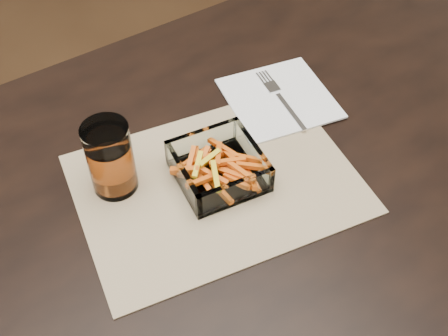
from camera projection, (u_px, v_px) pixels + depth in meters
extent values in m
cube|color=black|center=(231.00, 185.00, 0.94)|extent=(1.60, 0.90, 0.03)
cylinder|color=black|center=(357.00, 84.00, 1.69)|extent=(0.06, 0.06, 0.72)
cube|color=tan|center=(217.00, 184.00, 0.92)|extent=(0.50, 0.40, 0.00)
cube|color=white|center=(219.00, 175.00, 0.93)|extent=(0.15, 0.15, 0.01)
cube|color=white|center=(203.00, 141.00, 0.95)|extent=(0.13, 0.03, 0.05)
cube|color=white|center=(236.00, 193.00, 0.88)|extent=(0.13, 0.03, 0.05)
cube|color=white|center=(183.00, 179.00, 0.89)|extent=(0.03, 0.13, 0.05)
cube|color=white|center=(253.00, 154.00, 0.93)|extent=(0.03, 0.13, 0.05)
cylinder|color=white|center=(110.00, 158.00, 0.87)|extent=(0.07, 0.07, 0.13)
cylinder|color=#AC4A18|center=(112.00, 164.00, 0.88)|extent=(0.06, 0.06, 0.08)
cube|color=white|center=(279.00, 98.00, 1.06)|extent=(0.22, 0.22, 0.00)
cube|color=silver|center=(291.00, 112.00, 1.03)|extent=(0.03, 0.11, 0.00)
cube|color=silver|center=(272.00, 87.00, 1.07)|extent=(0.03, 0.03, 0.00)
cube|color=silver|center=(260.00, 78.00, 1.09)|extent=(0.01, 0.03, 0.00)
cube|color=silver|center=(263.00, 78.00, 1.09)|extent=(0.01, 0.03, 0.00)
cube|color=silver|center=(266.00, 77.00, 1.09)|extent=(0.01, 0.03, 0.00)
cube|color=silver|center=(269.00, 76.00, 1.10)|extent=(0.01, 0.03, 0.00)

